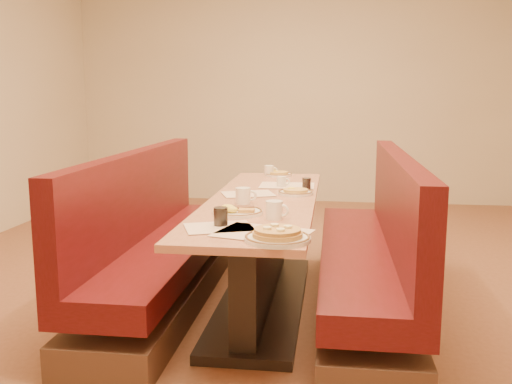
# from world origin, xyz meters

# --- Properties ---
(ground) EXTENTS (8.00, 8.00, 0.00)m
(ground) POSITION_xyz_m (0.00, 0.00, 0.00)
(ground) COLOR #9E6647
(ground) RESTS_ON ground
(room_envelope) EXTENTS (6.04, 8.04, 2.82)m
(room_envelope) POSITION_xyz_m (0.00, 0.00, 1.93)
(room_envelope) COLOR beige
(room_envelope) RESTS_ON ground
(diner_table) EXTENTS (0.70, 2.50, 0.75)m
(diner_table) POSITION_xyz_m (0.00, 0.00, 0.37)
(diner_table) COLOR black
(diner_table) RESTS_ON ground
(booth_left) EXTENTS (0.55, 2.50, 1.05)m
(booth_left) POSITION_xyz_m (-0.73, 0.00, 0.36)
(booth_left) COLOR #4C3326
(booth_left) RESTS_ON ground
(booth_right) EXTENTS (0.55, 2.50, 1.05)m
(booth_right) POSITION_xyz_m (0.73, 0.00, 0.36)
(booth_right) COLOR #4C3326
(booth_right) RESTS_ON ground
(placemat_near_left) EXTENTS (0.42, 0.37, 0.00)m
(placemat_near_left) POSITION_xyz_m (-0.12, -0.88, 0.75)
(placemat_near_left) COLOR beige
(placemat_near_left) RESTS_ON diner_table
(placemat_near_right) EXTENTS (0.52, 0.45, 0.00)m
(placemat_near_right) POSITION_xyz_m (0.12, -0.97, 0.75)
(placemat_near_right) COLOR beige
(placemat_near_right) RESTS_ON diner_table
(placemat_far_left) EXTENTS (0.42, 0.36, 0.00)m
(placemat_far_left) POSITION_xyz_m (-0.12, 0.15, 0.75)
(placemat_far_left) COLOR beige
(placemat_far_left) RESTS_ON diner_table
(placemat_far_right) EXTENTS (0.42, 0.32, 0.00)m
(placemat_far_right) POSITION_xyz_m (0.12, 0.56, 0.75)
(placemat_far_right) COLOR beige
(placemat_far_right) RESTS_ON diner_table
(pancake_plate) EXTENTS (0.32, 0.32, 0.07)m
(pancake_plate) POSITION_xyz_m (0.21, -1.10, 0.77)
(pancake_plate) COLOR white
(pancake_plate) RESTS_ON diner_table
(eggs_plate) EXTENTS (0.30, 0.30, 0.06)m
(eggs_plate) POSITION_xyz_m (-0.09, -0.52, 0.77)
(eggs_plate) COLOR white
(eggs_plate) RESTS_ON diner_table
(extra_plate_mid) EXTENTS (0.25, 0.25, 0.05)m
(extra_plate_mid) POSITION_xyz_m (0.21, 0.20, 0.77)
(extra_plate_mid) COLOR white
(extra_plate_mid) RESTS_ON diner_table
(extra_plate_far) EXTENTS (0.23, 0.23, 0.05)m
(extra_plate_far) POSITION_xyz_m (0.00, 1.10, 0.77)
(extra_plate_far) COLOR white
(extra_plate_far) RESTS_ON diner_table
(coffee_mug_a) EXTENTS (0.13, 0.10, 0.10)m
(coffee_mug_a) POSITION_xyz_m (0.15, -0.62, 0.80)
(coffee_mug_a) COLOR white
(coffee_mug_a) RESTS_ON diner_table
(coffee_mug_b) EXTENTS (0.14, 0.10, 0.10)m
(coffee_mug_b) POSITION_xyz_m (-0.10, -0.19, 0.80)
(coffee_mug_b) COLOR white
(coffee_mug_b) RESTS_ON diner_table
(coffee_mug_c) EXTENTS (0.10, 0.07, 0.08)m
(coffee_mug_c) POSITION_xyz_m (0.08, 0.53, 0.79)
(coffee_mug_c) COLOR white
(coffee_mug_c) RESTS_ON diner_table
(coffee_mug_d) EXTENTS (0.11, 0.08, 0.09)m
(coffee_mug_d) POSITION_xyz_m (-0.08, 1.10, 0.79)
(coffee_mug_d) COLOR white
(coffee_mug_d) RESTS_ON diner_table
(soda_tumbler_near) EXTENTS (0.07, 0.07, 0.10)m
(soda_tumbler_near) POSITION_xyz_m (-0.12, -0.84, 0.80)
(soda_tumbler_near) COLOR black
(soda_tumbler_near) RESTS_ON diner_table
(soda_tumbler_mid) EXTENTS (0.06, 0.06, 0.09)m
(soda_tumbler_mid) POSITION_xyz_m (0.27, 0.41, 0.79)
(soda_tumbler_mid) COLOR black
(soda_tumbler_mid) RESTS_ON diner_table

